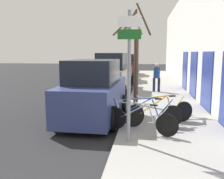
{
  "coord_description": "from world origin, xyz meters",
  "views": [
    {
      "loc": [
        1.78,
        -1.86,
        2.45
      ],
      "look_at": [
        0.68,
        6.23,
        1.23
      ],
      "focal_mm": 40.0,
      "sensor_mm": 36.0,
      "label": 1
    }
  ],
  "objects_px": {
    "bicycle_0": "(140,119)",
    "bicycle_1": "(143,115)",
    "parked_car_3": "(127,66)",
    "pedestrian_near": "(157,75)",
    "parked_car_0": "(94,92)",
    "signpost": "(129,69)",
    "parked_car_1": "(113,75)",
    "street_tree": "(135,58)",
    "bicycle_2": "(160,112)",
    "parked_car_2": "(121,70)"
  },
  "relations": [
    {
      "from": "parked_car_0",
      "to": "parked_car_2",
      "type": "height_order",
      "value": "parked_car_0"
    },
    {
      "from": "signpost",
      "to": "parked_car_0",
      "type": "bearing_deg",
      "value": 119.11
    },
    {
      "from": "parked_car_2",
      "to": "pedestrian_near",
      "type": "height_order",
      "value": "parked_car_2"
    },
    {
      "from": "parked_car_3",
      "to": "signpost",
      "type": "bearing_deg",
      "value": -83.46
    },
    {
      "from": "parked_car_0",
      "to": "pedestrian_near",
      "type": "distance_m",
      "value": 6.42
    },
    {
      "from": "street_tree",
      "to": "parked_car_3",
      "type": "bearing_deg",
      "value": 95.55
    },
    {
      "from": "bicycle_1",
      "to": "parked_car_0",
      "type": "relative_size",
      "value": 0.53
    },
    {
      "from": "signpost",
      "to": "parked_car_2",
      "type": "relative_size",
      "value": 0.71
    },
    {
      "from": "bicycle_0",
      "to": "parked_car_0",
      "type": "xyz_separation_m",
      "value": [
        -1.74,
        1.82,
        0.47
      ]
    },
    {
      "from": "signpost",
      "to": "bicycle_2",
      "type": "height_order",
      "value": "signpost"
    },
    {
      "from": "bicycle_0",
      "to": "pedestrian_near",
      "type": "xyz_separation_m",
      "value": [
        0.76,
        7.74,
        0.58
      ]
    },
    {
      "from": "bicycle_0",
      "to": "parked_car_1",
      "type": "height_order",
      "value": "parked_car_1"
    },
    {
      "from": "parked_car_0",
      "to": "pedestrian_near",
      "type": "bearing_deg",
      "value": 68.53
    },
    {
      "from": "parked_car_1",
      "to": "pedestrian_near",
      "type": "height_order",
      "value": "parked_car_1"
    },
    {
      "from": "bicycle_2",
      "to": "street_tree",
      "type": "relative_size",
      "value": 0.51
    },
    {
      "from": "parked_car_1",
      "to": "parked_car_3",
      "type": "xyz_separation_m",
      "value": [
        0.09,
        10.76,
        -0.05
      ]
    },
    {
      "from": "signpost",
      "to": "bicycle_2",
      "type": "bearing_deg",
      "value": 62.39
    },
    {
      "from": "parked_car_0",
      "to": "parked_car_1",
      "type": "relative_size",
      "value": 0.99
    },
    {
      "from": "bicycle_2",
      "to": "street_tree",
      "type": "distance_m",
      "value": 3.44
    },
    {
      "from": "street_tree",
      "to": "bicycle_2",
      "type": "bearing_deg",
      "value": -72.07
    },
    {
      "from": "signpost",
      "to": "bicycle_2",
      "type": "distance_m",
      "value": 2.41
    },
    {
      "from": "bicycle_0",
      "to": "pedestrian_near",
      "type": "relative_size",
      "value": 1.25
    },
    {
      "from": "parked_car_1",
      "to": "street_tree",
      "type": "distance_m",
      "value": 4.62
    },
    {
      "from": "pedestrian_near",
      "to": "parked_car_1",
      "type": "bearing_deg",
      "value": 168.99
    },
    {
      "from": "parked_car_0",
      "to": "street_tree",
      "type": "distance_m",
      "value": 2.69
    },
    {
      "from": "parked_car_1",
      "to": "parked_car_2",
      "type": "bearing_deg",
      "value": 92.23
    },
    {
      "from": "bicycle_1",
      "to": "parked_car_3",
      "type": "distance_m",
      "value": 18.37
    },
    {
      "from": "parked_car_1",
      "to": "parked_car_2",
      "type": "distance_m",
      "value": 5.56
    },
    {
      "from": "bicycle_2",
      "to": "street_tree",
      "type": "xyz_separation_m",
      "value": [
        -0.93,
        2.88,
        1.63
      ]
    },
    {
      "from": "bicycle_0",
      "to": "bicycle_2",
      "type": "height_order",
      "value": "bicycle_2"
    },
    {
      "from": "bicycle_2",
      "to": "parked_car_2",
      "type": "relative_size",
      "value": 0.48
    },
    {
      "from": "bicycle_1",
      "to": "street_tree",
      "type": "bearing_deg",
      "value": -3.48
    },
    {
      "from": "bicycle_0",
      "to": "bicycle_2",
      "type": "distance_m",
      "value": 1.09
    },
    {
      "from": "street_tree",
      "to": "pedestrian_near",
      "type": "bearing_deg",
      "value": 74.45
    },
    {
      "from": "bicycle_1",
      "to": "pedestrian_near",
      "type": "xyz_separation_m",
      "value": [
        0.69,
        7.24,
        0.56
      ]
    },
    {
      "from": "bicycle_2",
      "to": "parked_car_2",
      "type": "xyz_separation_m",
      "value": [
        -2.48,
        12.65,
        0.41
      ]
    },
    {
      "from": "parked_car_1",
      "to": "parked_car_3",
      "type": "height_order",
      "value": "parked_car_1"
    },
    {
      "from": "parked_car_3",
      "to": "pedestrian_near",
      "type": "relative_size",
      "value": 2.77
    },
    {
      "from": "bicycle_1",
      "to": "signpost",
      "type": "bearing_deg",
      "value": 153.53
    },
    {
      "from": "bicycle_2",
      "to": "parked_car_0",
      "type": "xyz_separation_m",
      "value": [
        -2.33,
        0.91,
        0.45
      ]
    },
    {
      "from": "bicycle_0",
      "to": "parked_car_0",
      "type": "relative_size",
      "value": 0.45
    },
    {
      "from": "bicycle_0",
      "to": "parked_car_3",
      "type": "relative_size",
      "value": 0.45
    },
    {
      "from": "bicycle_0",
      "to": "street_tree",
      "type": "relative_size",
      "value": 0.48
    },
    {
      "from": "parked_car_2",
      "to": "street_tree",
      "type": "bearing_deg",
      "value": -82.91
    },
    {
      "from": "signpost",
      "to": "parked_car_0",
      "type": "height_order",
      "value": "signpost"
    },
    {
      "from": "bicycle_0",
      "to": "bicycle_1",
      "type": "height_order",
      "value": "bicycle_1"
    },
    {
      "from": "bicycle_2",
      "to": "parked_car_1",
      "type": "distance_m",
      "value": 7.53
    },
    {
      "from": "signpost",
      "to": "pedestrian_near",
      "type": "xyz_separation_m",
      "value": [
        1.05,
        8.51,
        -0.91
      ]
    },
    {
      "from": "signpost",
      "to": "bicycle_2",
      "type": "relative_size",
      "value": 1.49
    },
    {
      "from": "parked_car_1",
      "to": "street_tree",
      "type": "relative_size",
      "value": 1.07
    }
  ]
}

